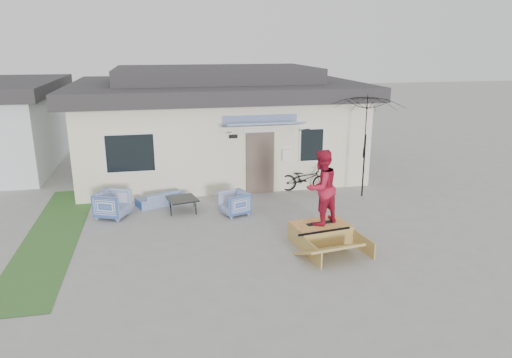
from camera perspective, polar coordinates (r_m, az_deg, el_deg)
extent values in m
plane|color=gray|center=(11.82, 0.38, -8.56)|extent=(90.00, 90.00, 0.00)
cube|color=#315F29|center=(13.75, -23.39, -6.30)|extent=(1.40, 8.00, 0.01)
cube|color=beige|center=(18.94, -4.78, 5.69)|extent=(10.00, 7.00, 3.00)
cube|color=#28282C|center=(18.70, -4.91, 10.97)|extent=(10.80, 7.80, 0.50)
cube|color=#28282C|center=(18.66, -4.95, 12.65)|extent=(7.50, 4.50, 0.60)
cube|color=brown|center=(15.79, 0.50, 1.93)|extent=(0.95, 0.08, 2.10)
cube|color=white|center=(15.35, -15.03, 3.06)|extent=(1.60, 0.06, 1.30)
cube|color=white|center=(16.15, 6.76, 4.14)|extent=(0.90, 0.06, 1.20)
cube|color=#264995|center=(15.01, 0.93, 6.64)|extent=(2.50, 1.09, 0.29)
imported|color=#264995|center=(15.15, -11.52, -2.01)|extent=(1.56, 1.01, 0.59)
imported|color=#264995|center=(14.40, -17.02, -2.80)|extent=(1.07, 1.10, 0.87)
imported|color=#264995|center=(14.03, -2.63, -2.80)|extent=(0.91, 0.93, 0.77)
cube|color=black|center=(14.49, -8.89, -3.11)|extent=(1.00, 1.00, 0.41)
imported|color=black|center=(16.22, 5.93, 0.39)|extent=(1.81, 1.02, 1.09)
cylinder|color=black|center=(15.86, 12.95, 1.57)|extent=(0.05, 0.05, 2.10)
imported|color=black|center=(15.71, 13.11, 4.04)|extent=(2.54, 2.38, 0.90)
cube|color=black|center=(12.24, 7.75, -5.30)|extent=(0.75, 0.30, 0.05)
imported|color=#AE1833|center=(11.92, 7.93, -0.88)|extent=(1.17, 1.08, 1.93)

